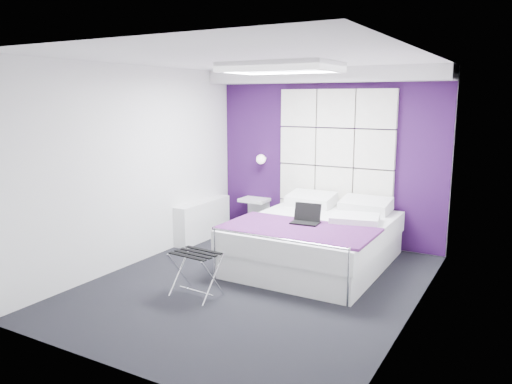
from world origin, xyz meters
TOP-DOWN VIEW (x-y plane):
  - floor at (0.00, 0.00)m, footprint 4.40×4.40m
  - ceiling at (0.00, 0.00)m, footprint 4.40×4.40m
  - wall_back at (0.00, 2.20)m, footprint 3.60×0.00m
  - wall_left at (-1.80, 0.00)m, footprint 0.00×4.40m
  - wall_right at (1.80, 0.00)m, footprint 0.00×4.40m
  - accent_wall at (0.00, 2.19)m, footprint 3.58×0.02m
  - soffit at (0.00, 1.95)m, footprint 3.58×0.50m
  - headboard at (0.15, 2.14)m, footprint 1.80×0.08m
  - skylight at (0.00, 0.60)m, footprint 1.36×0.86m
  - wall_lamp at (-1.05, 2.06)m, footprint 0.15×0.15m
  - radiator at (-1.69, 1.30)m, footprint 0.22×1.20m
  - bed at (0.33, 1.03)m, footprint 1.85×2.23m
  - nightstand at (-1.17, 2.02)m, footprint 0.45×0.35m
  - luggage_rack at (-0.41, -0.63)m, footprint 0.51×0.37m
  - laptop at (0.32, 0.74)m, footprint 0.34×0.25m

SIDE VIEW (x-z plane):
  - floor at x=0.00m, z-range 0.00..0.00m
  - luggage_rack at x=-0.41m, z-range 0.00..0.50m
  - radiator at x=-1.69m, z-range 0.00..0.60m
  - bed at x=0.33m, z-range -0.06..0.72m
  - nightstand at x=-1.17m, z-range 0.52..0.57m
  - laptop at x=0.32m, z-range 0.57..0.81m
  - headboard at x=0.15m, z-range 0.02..2.32m
  - wall_lamp at x=-1.05m, z-range 1.15..1.29m
  - wall_left at x=-1.80m, z-range -0.90..3.50m
  - wall_right at x=1.80m, z-range -0.90..3.50m
  - accent_wall at x=0.00m, z-range 0.01..2.59m
  - wall_back at x=0.00m, z-range -0.50..3.10m
  - soffit at x=0.00m, z-range 2.40..2.60m
  - skylight at x=0.00m, z-range 2.49..2.61m
  - ceiling at x=0.00m, z-range 2.60..2.60m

